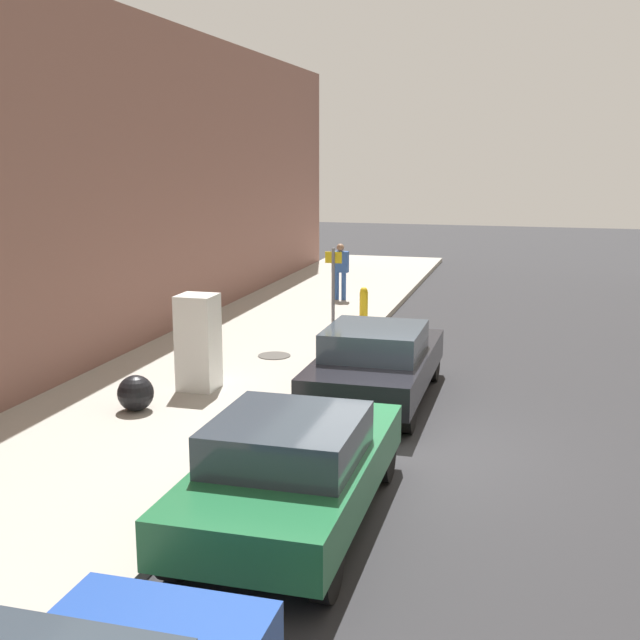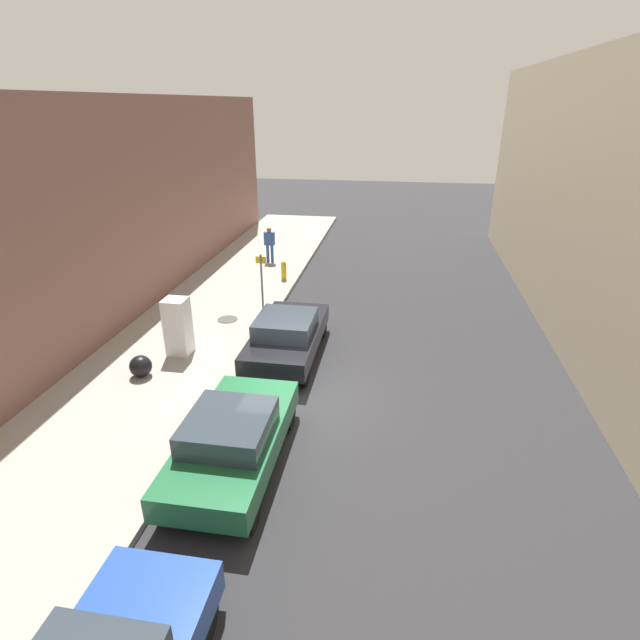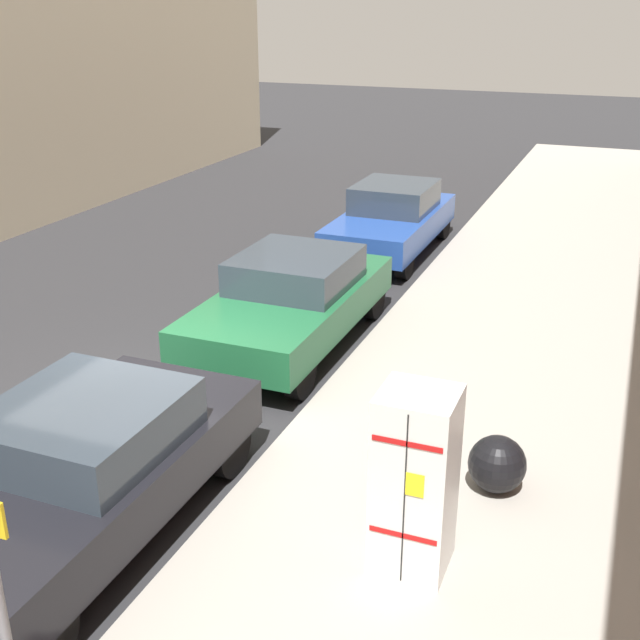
{
  "view_description": "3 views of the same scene",
  "coord_description": "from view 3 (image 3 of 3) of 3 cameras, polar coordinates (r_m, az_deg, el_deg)",
  "views": [
    {
      "loc": [
        1.92,
        -11.45,
        4.4
      ],
      "look_at": [
        -2.16,
        3.57,
        1.18
      ],
      "focal_mm": 45.0,
      "sensor_mm": 36.0,
      "label": 1
    },
    {
      "loc": [
        2.42,
        -10.97,
        7.2
      ],
      "look_at": [
        0.11,
        3.11,
        0.94
      ],
      "focal_mm": 28.0,
      "sensor_mm": 36.0,
      "label": 2
    },
    {
      "loc": [
        -5.44,
        7.64,
        5.02
      ],
      "look_at": [
        -2.09,
        -0.69,
        1.4
      ],
      "focal_mm": 45.0,
      "sensor_mm": 36.0,
      "label": 3
    }
  ],
  "objects": [
    {
      "name": "discarded_refrigerator",
      "position": [
        7.28,
        6.75,
        -11.33
      ],
      "size": [
        0.68,
        0.65,
        1.76
      ],
      "color": "white",
      "rests_on": "sidewalk_slab"
    },
    {
      "name": "parked_sedan_green",
      "position": [
        12.24,
        -2.03,
        1.49
      ],
      "size": [
        1.89,
        4.33,
        1.41
      ],
      "color": "#1E6038",
      "rests_on": "ground"
    },
    {
      "name": "parked_sedan_dark",
      "position": [
        8.28,
        -16.78,
        -10.21
      ],
      "size": [
        1.89,
        4.36,
        1.41
      ],
      "color": "black",
      "rests_on": "ground"
    },
    {
      "name": "ground_plane",
      "position": [
        10.63,
        -12.03,
        -6.71
      ],
      "size": [
        80.0,
        80.0,
        0.0
      ],
      "primitive_type": "plane",
      "color": "#28282B"
    },
    {
      "name": "trash_bag",
      "position": [
        8.75,
        12.48,
        -9.97
      ],
      "size": [
        0.61,
        0.61,
        0.61
      ],
      "primitive_type": "sphere",
      "color": "black",
      "rests_on": "sidewalk_slab"
    },
    {
      "name": "street_sign_post",
      "position": [
        5.59,
        -21.63,
        -19.42
      ],
      "size": [
        0.36,
        0.07,
        2.32
      ],
      "color": "slate",
      "rests_on": "sidewalk_slab"
    },
    {
      "name": "sidewalk_slab",
      "position": [
        9.17,
        11.09,
        -11.07
      ],
      "size": [
        4.73,
        44.0,
        0.16
      ],
      "primitive_type": "cube",
      "color": "#9E998E",
      "rests_on": "ground"
    },
    {
      "name": "parked_hatchback_blue",
      "position": [
        16.9,
        5.14,
        7.2
      ],
      "size": [
        1.74,
        4.17,
        1.44
      ],
      "color": "#23479E",
      "rests_on": "ground"
    }
  ]
}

